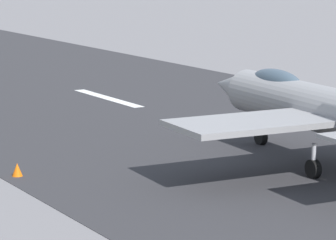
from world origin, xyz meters
The scene contains 2 objects.
fighter_jet centered at (4.16, 0.69, 2.45)m, with size 16.51×14.48×5.65m.
marker_cone_mid centered at (8.81, 12.33, 0.28)m, with size 0.44×0.44×0.55m, color orange.
Camera 1 is at (-24.67, 25.60, 8.75)m, focal length 98.12 mm.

